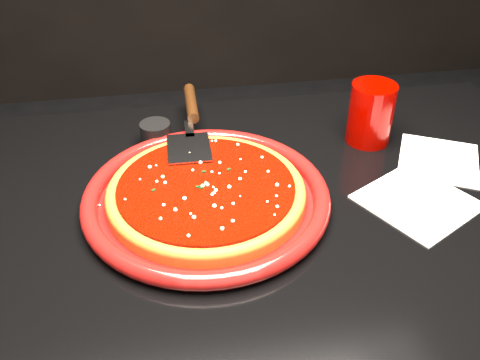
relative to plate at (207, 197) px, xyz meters
name	(u,v)px	position (x,y,z in m)	size (l,w,h in m)	color
plate	(207,197)	(0.00, 0.00, 0.00)	(0.40, 0.40, 0.03)	maroon
pizza_crust	(206,195)	(0.00, 0.00, 0.00)	(0.32, 0.32, 0.02)	brown
pizza_crust_rim	(206,191)	(0.00, 0.00, 0.01)	(0.32, 0.32, 0.02)	brown
pizza_sauce	(206,188)	(0.00, 0.00, 0.02)	(0.28, 0.28, 0.01)	#740900
parmesan_dusting	(206,184)	(0.00, 0.00, 0.03)	(0.27, 0.27, 0.01)	beige
basil_flecks	(206,184)	(0.00, 0.00, 0.03)	(0.25, 0.25, 0.00)	black
pizza_server	(191,122)	(-0.01, 0.19, 0.03)	(0.09, 0.32, 0.02)	silver
cup	(371,113)	(0.33, 0.15, 0.04)	(0.08, 0.08, 0.12)	#8E0300
napkin_a	(417,201)	(0.34, -0.05, -0.01)	(0.16, 0.16, 0.00)	silver
napkin_b	(439,160)	(0.43, 0.06, -0.01)	(0.14, 0.15, 0.00)	silver
ramekin	(156,134)	(-0.07, 0.20, 0.01)	(0.06, 0.06, 0.04)	black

